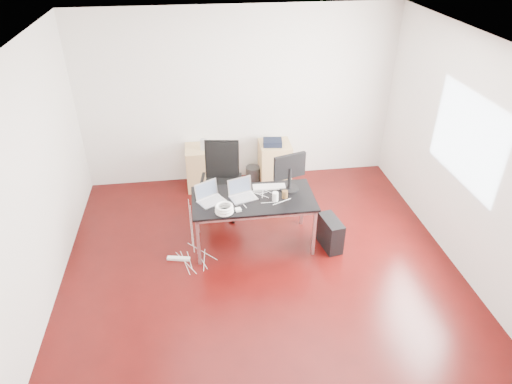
{
  "coord_description": "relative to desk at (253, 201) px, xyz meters",
  "views": [
    {
      "loc": [
        -0.68,
        -4.37,
        3.92
      ],
      "look_at": [
        0.0,
        0.55,
        0.85
      ],
      "focal_mm": 32.0,
      "sensor_mm": 36.0,
      "label": 1
    }
  ],
  "objects": [
    {
      "name": "pc_tower",
      "position": [
        1.01,
        -0.22,
        -0.46
      ],
      "size": [
        0.27,
        0.48,
        0.44
      ],
      "primitive_type": "cube",
      "rotation": [
        0.0,
        0.0,
        0.17
      ],
      "color": "black",
      "rests_on": "ground"
    },
    {
      "name": "speaker",
      "position": [
        -0.58,
        1.57,
        0.11
      ],
      "size": [
        0.11,
        0.1,
        0.18
      ],
      "primitive_type": "cube",
      "rotation": [
        0.0,
        0.0,
        -0.24
      ],
      "color": "#9E9E9E",
      "rests_on": "filing_cabinet_left"
    },
    {
      "name": "monitor",
      "position": [
        0.5,
        0.17,
        0.34
      ],
      "size": [
        0.44,
        0.26,
        0.51
      ],
      "rotation": [
        0.0,
        0.0,
        0.3
      ],
      "color": "black",
      "rests_on": "desk"
    },
    {
      "name": "filing_cabinet_left",
      "position": [
        -0.63,
        1.63,
        -0.33
      ],
      "size": [
        0.5,
        0.5,
        0.7
      ],
      "primitive_type": "cube",
      "color": "tan",
      "rests_on": "ground"
    },
    {
      "name": "filing_cabinet_right",
      "position": [
        0.57,
        1.63,
        -0.33
      ],
      "size": [
        0.5,
        0.5,
        0.7
      ],
      "primitive_type": "cube",
      "color": "tan",
      "rests_on": "ground"
    },
    {
      "name": "desk",
      "position": [
        0.0,
        0.0,
        0.0
      ],
      "size": [
        1.6,
        0.8,
        0.73
      ],
      "color": "black",
      "rests_on": "ground"
    },
    {
      "name": "cup_white",
      "position": [
        0.27,
        -0.1,
        0.11
      ],
      "size": [
        0.1,
        0.1,
        0.12
      ],
      "primitive_type": "cylinder",
      "rotation": [
        0.0,
        0.0,
        -0.26
      ],
      "color": "white",
      "rests_on": "desk"
    },
    {
      "name": "laptop_left",
      "position": [
        -0.57,
        0.02,
        0.11
      ],
      "size": [
        0.41,
        0.38,
        0.23
      ],
      "rotation": [
        0.0,
        0.0,
        0.52
      ],
      "color": "silver",
      "rests_on": "desk"
    },
    {
      "name": "power_adapter",
      "position": [
        -0.23,
        -0.26,
        0.07
      ],
      "size": [
        0.08,
        0.08,
        0.03
      ],
      "primitive_type": "cube",
      "rotation": [
        0.0,
        0.0,
        0.18
      ],
      "color": "white",
      "rests_on": "desk"
    },
    {
      "name": "room_shell",
      "position": [
        0.06,
        -0.6,
        0.73
      ],
      "size": [
        5.0,
        5.0,
        5.0
      ],
      "color": "#320605",
      "rests_on": "ground"
    },
    {
      "name": "cable_coil",
      "position": [
        -0.4,
        -0.28,
        0.11
      ],
      "size": [
        0.24,
        0.24,
        0.11
      ],
      "rotation": [
        0.0,
        0.0,
        0.09
      ],
      "color": "white",
      "rests_on": "desk"
    },
    {
      "name": "power_strip",
      "position": [
        -1.03,
        -0.23,
        -0.66
      ],
      "size": [
        0.31,
        0.12,
        0.04
      ],
      "primitive_type": "cube",
      "rotation": [
        0.0,
        0.0,
        -0.22
      ],
      "color": "white",
      "rests_on": "ground"
    },
    {
      "name": "office_chair",
      "position": [
        -0.36,
        0.85,
        -0.07
      ],
      "size": [
        0.54,
        0.56,
        1.08
      ],
      "rotation": [
        0.0,
        0.0,
        -0.15
      ],
      "color": "black",
      "rests_on": "ground"
    },
    {
      "name": "wastebasket",
      "position": [
        0.21,
        1.65,
        -0.54
      ],
      "size": [
        0.28,
        0.28,
        0.28
      ],
      "primitive_type": "cylinder",
      "rotation": [
        0.0,
        0.0,
        0.17
      ],
      "color": "black",
      "rests_on": "ground"
    },
    {
      "name": "navy_garment",
      "position": [
        0.52,
        1.59,
        0.07
      ],
      "size": [
        0.33,
        0.28,
        0.09
      ],
      "primitive_type": "cube",
      "rotation": [
        0.0,
        0.0,
        -0.14
      ],
      "color": "black",
      "rests_on": "filing_cabinet_right"
    },
    {
      "name": "cup_brown",
      "position": [
        0.41,
        -0.04,
        0.1
      ],
      "size": [
        0.1,
        0.1,
        0.1
      ],
      "primitive_type": "cylinder",
      "rotation": [
        0.0,
        0.0,
        0.32
      ],
      "color": "brown",
      "rests_on": "desk"
    },
    {
      "name": "keyboard",
      "position": [
        0.25,
        0.23,
        0.06
      ],
      "size": [
        0.45,
        0.16,
        0.02
      ],
      "primitive_type": "cube",
      "rotation": [
        0.0,
        0.0,
        -0.06
      ],
      "color": "white",
      "rests_on": "desk"
    },
    {
      "name": "laptop_right",
      "position": [
        -0.14,
        0.05,
        0.11
      ],
      "size": [
        0.39,
        0.34,
        0.23
      ],
      "rotation": [
        0.0,
        0.0,
        0.3
      ],
      "color": "silver",
      "rests_on": "desk"
    }
  ]
}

